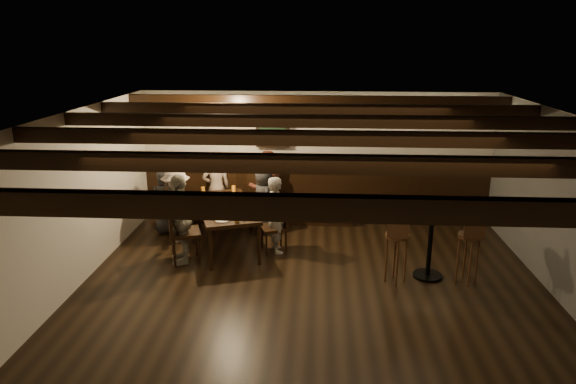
# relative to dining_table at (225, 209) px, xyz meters

# --- Properties ---
(room) EXTENTS (7.00, 7.00, 7.00)m
(room) POSITION_rel_dining_table_xyz_m (1.17, 0.26, 0.43)
(room) COLOR black
(room) RESTS_ON ground
(dining_table) EXTENTS (1.41, 2.04, 0.70)m
(dining_table) POSITION_rel_dining_table_xyz_m (0.00, 0.00, 0.00)
(dining_table) COLOR black
(dining_table) RESTS_ON floor
(chair_left_near) EXTENTS (0.57, 0.57, 0.99)m
(chair_left_near) POSITION_rel_dining_table_xyz_m (-0.83, 0.19, -0.34)
(chair_left_near) COLOR black
(chair_left_near) RESTS_ON floor
(chair_left_far) EXTENTS (0.58, 0.58, 0.99)m
(chair_left_far) POSITION_rel_dining_table_xyz_m (-0.53, -0.66, -0.34)
(chair_left_far) COLOR black
(chair_left_far) RESTS_ON floor
(chair_right_near) EXTENTS (0.53, 0.53, 0.91)m
(chair_right_near) POSITION_rel_dining_table_xyz_m (0.53, 0.66, -0.36)
(chair_right_near) COLOR black
(chair_right_near) RESTS_ON floor
(chair_right_far) EXTENTS (0.50, 0.50, 0.86)m
(chair_right_far) POSITION_rel_dining_table_xyz_m (0.83, -0.19, -0.38)
(chair_right_far) COLOR black
(chair_right_far) RESTS_ON floor
(person_bench_left) EXTENTS (0.68, 0.55, 1.20)m
(person_bench_left) POSITION_rel_dining_table_xyz_m (-1.14, 0.56, -0.04)
(person_bench_left) COLOR #28292B
(person_bench_left) RESTS_ON floor
(person_bench_centre) EXTENTS (0.59, 0.48, 1.40)m
(person_bench_centre) POSITION_rel_dining_table_xyz_m (-0.34, 0.99, 0.05)
(person_bench_centre) COLOR gray
(person_bench_centre) RESTS_ON floor
(person_bench_right) EXTENTS (0.80, 0.71, 1.38)m
(person_bench_right) POSITION_rel_dining_table_xyz_m (0.56, 1.14, 0.05)
(person_bench_right) COLOR brown
(person_bench_right) RESTS_ON floor
(person_left_near) EXTENTS (0.71, 0.92, 1.26)m
(person_left_near) POSITION_rel_dining_table_xyz_m (-0.86, 0.18, -0.01)
(person_left_near) COLOR #AB9990
(person_left_near) RESTS_ON floor
(person_left_far) EXTENTS (0.59, 0.89, 1.40)m
(person_left_far) POSITION_rel_dining_table_xyz_m (-0.56, -0.67, 0.06)
(person_left_far) COLOR gray
(person_left_far) RESTS_ON floor
(person_right_near) EXTENTS (0.55, 0.68, 1.21)m
(person_right_near) POSITION_rel_dining_table_xyz_m (0.56, 0.67, -0.04)
(person_right_near) COLOR #242527
(person_right_near) RESTS_ON floor
(person_right_far) EXTENTS (0.43, 0.53, 1.25)m
(person_right_far) POSITION_rel_dining_table_xyz_m (0.86, -0.18, -0.02)
(person_right_far) COLOR gray
(person_right_far) RESTS_ON floor
(pint_a) EXTENTS (0.07, 0.07, 0.14)m
(pint_a) POSITION_rel_dining_table_xyz_m (-0.49, 0.57, 0.13)
(pint_a) COLOR #BF7219
(pint_a) RESTS_ON dining_table
(pint_b) EXTENTS (0.07, 0.07, 0.14)m
(pint_b) POSITION_rel_dining_table_xyz_m (0.02, 0.70, 0.13)
(pint_b) COLOR #BF7219
(pint_b) RESTS_ON dining_table
(pint_c) EXTENTS (0.07, 0.07, 0.14)m
(pint_c) POSITION_rel_dining_table_xyz_m (-0.32, -0.00, 0.13)
(pint_c) COLOR #BF7219
(pint_c) RESTS_ON dining_table
(pint_d) EXTENTS (0.07, 0.07, 0.14)m
(pint_d) POSITION_rel_dining_table_xyz_m (0.22, 0.29, 0.13)
(pint_d) COLOR silver
(pint_d) RESTS_ON dining_table
(pint_e) EXTENTS (0.07, 0.07, 0.14)m
(pint_e) POSITION_rel_dining_table_xyz_m (-0.06, -0.50, 0.13)
(pint_e) COLOR #BF7219
(pint_e) RESTS_ON dining_table
(pint_f) EXTENTS (0.07, 0.07, 0.14)m
(pint_f) POSITION_rel_dining_table_xyz_m (0.37, -0.45, 0.13)
(pint_f) COLOR silver
(pint_f) RESTS_ON dining_table
(pint_g) EXTENTS (0.07, 0.07, 0.14)m
(pint_g) POSITION_rel_dining_table_xyz_m (0.31, -0.74, 0.13)
(pint_g) COLOR #BF7219
(pint_g) RESTS_ON dining_table
(plate_near) EXTENTS (0.24, 0.24, 0.01)m
(plate_near) POSITION_rel_dining_table_xyz_m (0.09, -0.71, 0.07)
(plate_near) COLOR white
(plate_near) RESTS_ON dining_table
(plate_far) EXTENTS (0.24, 0.24, 0.01)m
(plate_far) POSITION_rel_dining_table_xyz_m (0.27, -0.22, 0.07)
(plate_far) COLOR white
(plate_far) RESTS_ON dining_table
(condiment_caddy) EXTENTS (0.15, 0.10, 0.12)m
(condiment_caddy) POSITION_rel_dining_table_xyz_m (0.02, -0.05, 0.12)
(condiment_caddy) COLOR black
(condiment_caddy) RESTS_ON dining_table
(candle) EXTENTS (0.05, 0.05, 0.05)m
(candle) POSITION_rel_dining_table_xyz_m (0.02, 0.32, 0.08)
(candle) COLOR beige
(candle) RESTS_ON dining_table
(high_top_table) EXTENTS (0.57, 0.57, 1.02)m
(high_top_table) POSITION_rel_dining_table_xyz_m (3.11, -0.98, 0.02)
(high_top_table) COLOR black
(high_top_table) RESTS_ON floor
(bar_stool_left) EXTENTS (0.33, 0.35, 1.03)m
(bar_stool_left) POSITION_rel_dining_table_xyz_m (2.61, -1.19, -0.26)
(bar_stool_left) COLOR #3D2513
(bar_stool_left) RESTS_ON floor
(bar_stool_right) EXTENTS (0.33, 0.33, 1.03)m
(bar_stool_right) POSITION_rel_dining_table_xyz_m (3.61, -1.14, -0.26)
(bar_stool_right) COLOR #3D2513
(bar_stool_right) RESTS_ON floor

